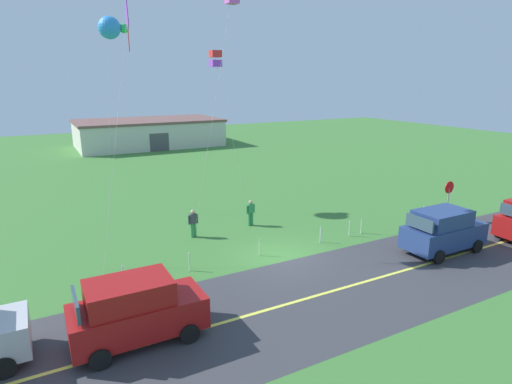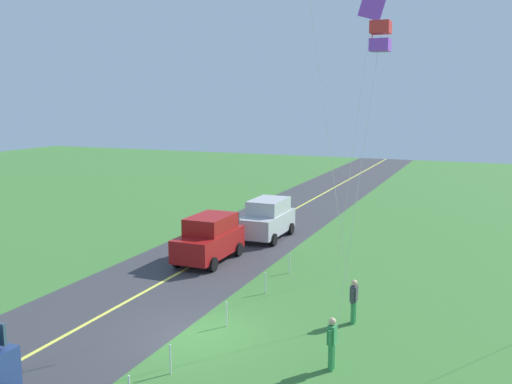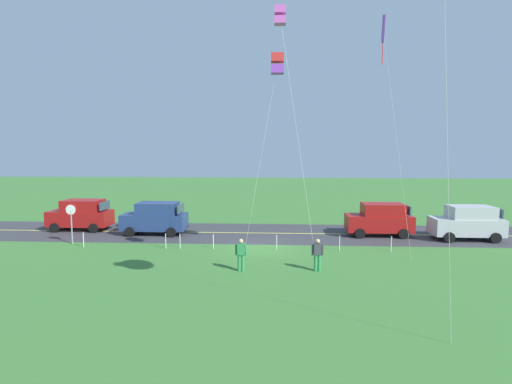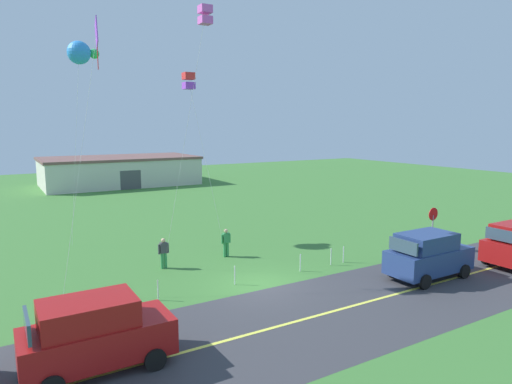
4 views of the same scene
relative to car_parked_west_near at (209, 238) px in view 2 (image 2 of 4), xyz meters
The scene contains 13 objects.
ground_plane 8.89m from the car_parked_west_near, 24.17° to the left, with size 120.00×120.00×0.10m, color #3D7533.
asphalt_road 8.13m from the car_parked_west_near, ahead, with size 120.00×7.00×0.00m, color #38383D.
road_centre_stripe 8.13m from the car_parked_west_near, ahead, with size 120.00×0.16×0.00m, color #E5E04C.
car_parked_west_near is the anchor object (origin of this frame).
car_parked_west_far 5.51m from the car_parked_west_near, behind, with size 4.40×2.12×2.24m.
person_adult_near 12.26m from the car_parked_west_near, 44.25° to the left, with size 0.58×0.22×1.60m.
person_adult_companion 9.76m from the car_parked_west_near, 58.79° to the left, with size 0.58×0.22×1.60m.
kite_red_low 14.47m from the car_parked_west_near, 52.89° to the left, with size 2.01×1.07×10.12m.
kite_green_far 13.07m from the car_parked_west_near, 75.08° to the left, with size 2.43×2.36×12.15m.
fence_post_0 4.38m from the car_parked_west_near, 84.76° to the left, with size 0.05×0.05×0.90m, color silver.
fence_post_1 5.52m from the car_parked_west_near, 51.92° to the left, with size 0.05×0.05×0.90m, color silver.
fence_post_2 8.30m from the car_parked_west_near, 31.38° to the left, with size 0.05×0.05×0.90m, color silver.
fence_post_3 11.68m from the car_parked_west_near, 21.68° to the left, with size 0.05×0.05×0.90m, color silver.
Camera 2 is at (16.06, 8.92, 7.89)m, focal length 39.82 mm.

